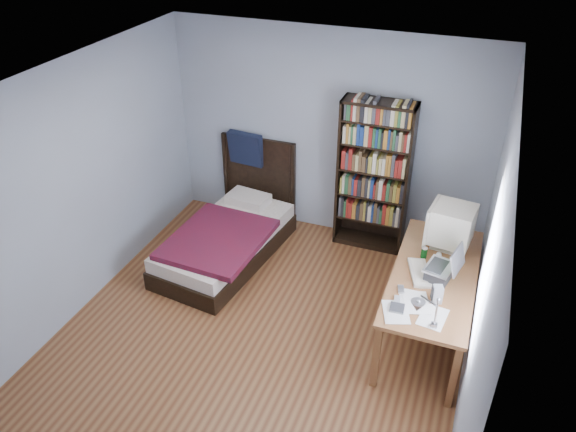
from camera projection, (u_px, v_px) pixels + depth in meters
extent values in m
plane|color=brown|center=(260.00, 335.00, 5.51)|extent=(4.20, 4.20, 0.00)
plane|color=white|center=(252.00, 89.00, 4.19)|extent=(4.20, 4.20, 0.00)
cube|color=#9EA9B9|center=(328.00, 136.00, 6.52)|extent=(3.80, 0.04, 2.50)
cube|color=#9EA9B9|center=(110.00, 419.00, 3.18)|extent=(3.80, 0.04, 2.50)
cube|color=#9EA9B9|center=(76.00, 191.00, 5.42)|extent=(0.04, 4.20, 2.50)
cube|color=#9EA9B9|center=(485.00, 277.00, 4.28)|extent=(0.04, 4.20, 2.50)
cube|color=white|center=(487.00, 267.00, 4.06)|extent=(0.01, 1.14, 1.14)
cube|color=white|center=(486.00, 266.00, 4.06)|extent=(0.01, 1.00, 1.00)
cube|color=brown|center=(434.00, 275.00, 5.17)|extent=(0.75, 1.74, 0.04)
cube|color=brown|center=(376.00, 356.00, 4.81)|extent=(0.06, 0.06, 0.69)
cube|color=brown|center=(454.00, 377.00, 4.61)|extent=(0.06, 0.06, 0.69)
cube|color=brown|center=(410.00, 252.00, 6.11)|extent=(0.06, 0.06, 0.69)
cube|color=brown|center=(472.00, 264.00, 5.92)|extent=(0.06, 0.06, 0.69)
cube|color=brown|center=(438.00, 267.00, 5.88)|extent=(0.69, 0.40, 0.68)
cube|color=beige|center=(445.00, 246.00, 5.51)|extent=(0.28, 0.24, 0.03)
cylinder|color=beige|center=(446.00, 242.00, 5.49)|extent=(0.10, 0.10, 0.06)
cube|color=beige|center=(452.00, 224.00, 5.37)|extent=(0.43, 0.42, 0.37)
cube|color=beige|center=(431.00, 220.00, 5.43)|extent=(0.08, 0.39, 0.39)
cube|color=#3986CE|center=(430.00, 220.00, 5.43)|extent=(0.05, 0.29, 0.25)
cube|color=#2D2D30|center=(438.00, 274.00, 5.05)|extent=(0.24, 0.27, 0.13)
cube|color=#BBBBC0|center=(440.00, 267.00, 5.01)|extent=(0.28, 0.34, 0.02)
cube|color=#2D2D30|center=(438.00, 265.00, 5.01)|extent=(0.19, 0.26, 0.00)
cube|color=#BBBBC0|center=(458.00, 260.00, 4.91)|extent=(0.13, 0.30, 0.21)
cube|color=#0CBF26|center=(456.00, 260.00, 4.91)|extent=(0.10, 0.25, 0.17)
cube|color=#99999E|center=(434.00, 325.00, 4.55)|extent=(0.05, 0.04, 0.04)
cylinder|color=#99999E|center=(436.00, 312.00, 4.41)|extent=(0.02, 0.13, 0.35)
cylinder|color=#99999E|center=(429.00, 301.00, 4.14)|extent=(0.15, 0.29, 0.17)
cone|color=#99999E|center=(417.00, 307.00, 4.04)|extent=(0.11, 0.11, 0.09)
cube|color=beige|center=(420.00, 273.00, 5.14)|extent=(0.29, 0.45, 0.04)
cube|color=gray|center=(437.00, 294.00, 4.79)|extent=(0.10, 0.10, 0.16)
cylinder|color=#07370C|center=(424.00, 253.00, 5.35)|extent=(0.06, 0.06, 0.11)
ellipsoid|color=silver|center=(439.00, 255.00, 5.38)|extent=(0.06, 0.10, 0.03)
cube|color=#BBBBC0|center=(401.00, 289.00, 4.95)|extent=(0.08, 0.12, 0.02)
cube|color=gray|center=(397.00, 300.00, 4.83)|extent=(0.06, 0.11, 0.02)
cube|color=gray|center=(397.00, 308.00, 4.73)|extent=(0.13, 0.13, 0.03)
cube|color=black|center=(340.00, 171.00, 6.51)|extent=(0.03, 0.30, 1.81)
cube|color=black|center=(408.00, 183.00, 6.28)|extent=(0.03, 0.30, 1.81)
cube|color=black|center=(380.00, 103.00, 5.92)|extent=(0.81, 0.30, 0.03)
cube|color=black|center=(368.00, 240.00, 6.86)|extent=(0.81, 0.30, 0.06)
cube|color=black|center=(376.00, 172.00, 6.50)|extent=(0.81, 0.02, 1.81)
cube|color=olive|center=(373.00, 175.00, 6.36)|extent=(0.73, 0.22, 1.61)
cube|color=black|center=(226.00, 250.00, 6.55)|extent=(1.13, 1.93, 0.22)
cube|color=#C1B3A6|center=(225.00, 236.00, 6.45)|extent=(1.09, 1.86, 0.16)
cube|color=maroon|center=(218.00, 239.00, 6.20)|extent=(1.04, 1.24, 0.07)
cube|color=#C1B3A6|center=(248.00, 199.00, 6.91)|extent=(0.54, 0.38, 0.12)
cube|color=black|center=(259.00, 178.00, 7.12)|extent=(0.97, 0.05, 1.10)
cylinder|color=black|center=(226.00, 173.00, 7.24)|extent=(0.06, 0.06, 1.10)
cylinder|color=black|center=(292.00, 185.00, 6.97)|extent=(0.06, 0.06, 1.10)
cube|color=black|center=(246.00, 149.00, 6.93)|extent=(0.46, 0.20, 0.43)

